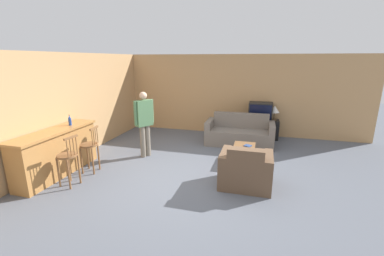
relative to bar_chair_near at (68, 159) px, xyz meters
The scene contains 15 objects.
ground_plane 2.41m from the bar_chair_near, 23.11° to the left, with size 24.00×24.00×0.00m, color #565B66.
wall_back 5.17m from the bar_chair_near, 65.04° to the left, with size 9.40×0.08×2.60m.
wall_left 2.58m from the bar_chair_near, 112.42° to the left, with size 0.08×8.72×2.60m.
bar_counter 0.71m from the bar_chair_near, 148.42° to the left, with size 0.55×2.06×1.00m.
bar_chair_near is the anchor object (origin of this frame).
bar_chair_mid 0.67m from the bar_chair_near, 90.00° to the left, with size 0.42×0.42×1.03m.
couch_far 4.61m from the bar_chair_near, 49.14° to the left, with size 1.94×0.84×0.89m.
armchair_near 3.48m from the bar_chair_near, 14.62° to the left, with size 1.00×0.80×0.87m.
coffee_table 3.88m from the bar_chair_near, 33.38° to the left, with size 0.52×0.86×0.39m.
tv_unit 5.61m from the bar_chair_near, 50.62° to the left, with size 1.18×0.46×0.59m.
tv 5.61m from the bar_chair_near, 50.60° to the left, with size 0.72×0.52×0.54m.
bottle 1.14m from the bar_chair_near, 124.60° to the left, with size 0.07×0.07×0.24m.
book_on_table 4.00m from the bar_chair_near, 33.75° to the left, with size 0.21×0.21×0.02m.
table_lamp 5.89m from the bar_chair_near, 47.44° to the left, with size 0.30×0.30×0.46m.
person_by_window 2.05m from the bar_chair_near, 67.83° to the left, with size 0.37×0.48×1.67m.
Camera 1 is at (1.41, -4.79, 2.44)m, focal length 24.00 mm.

